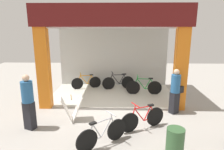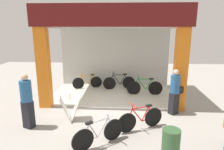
# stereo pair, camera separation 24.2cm
# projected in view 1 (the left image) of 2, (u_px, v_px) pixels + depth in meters

# --- Properties ---
(ground_plane) EXTENTS (19.38, 19.38, 0.00)m
(ground_plane) POSITION_uv_depth(u_px,v_px,m) (111.00, 108.00, 8.15)
(ground_plane) COLOR #9E9991
(ground_plane) RESTS_ON ground
(shop_facade) EXTENTS (5.89, 3.56, 3.96)m
(shop_facade) POSITION_uv_depth(u_px,v_px,m) (113.00, 50.00, 9.24)
(shop_facade) COLOR beige
(shop_facade) RESTS_ON ground
(bicycle_inside_0) EXTENTS (1.47, 0.53, 0.84)m
(bicycle_inside_0) POSITION_uv_depth(u_px,v_px,m) (86.00, 82.00, 10.53)
(bicycle_inside_0) COLOR black
(bicycle_inside_0) RESTS_ON ground
(bicycle_inside_1) EXTENTS (1.68, 0.46, 0.92)m
(bicycle_inside_1) POSITION_uv_depth(u_px,v_px,m) (144.00, 87.00, 9.62)
(bicycle_inside_1) COLOR black
(bicycle_inside_1) RESTS_ON ground
(bicycle_inside_2) EXTENTS (1.62, 0.48, 0.91)m
(bicycle_inside_2) POSITION_uv_depth(u_px,v_px,m) (118.00, 82.00, 10.44)
(bicycle_inside_2) COLOR black
(bicycle_inside_2) RESTS_ON ground
(bicycle_parked_0) EXTENTS (1.28, 1.04, 0.88)m
(bicycle_parked_0) POSITION_uv_depth(u_px,v_px,m) (102.00, 134.00, 5.54)
(bicycle_parked_0) COLOR black
(bicycle_parked_0) RESTS_ON ground
(bicycle_parked_1) EXTENTS (1.44, 0.78, 0.88)m
(bicycle_parked_1) POSITION_uv_depth(u_px,v_px,m) (143.00, 118.00, 6.45)
(bicycle_parked_1) COLOR black
(bicycle_parked_1) RESTS_ON ground
(sandwich_board_sign) EXTENTS (0.83, 0.67, 0.87)m
(sandwich_board_sign) POSITION_uv_depth(u_px,v_px,m) (72.00, 109.00, 6.99)
(sandwich_board_sign) COLOR silver
(sandwich_board_sign) RESTS_ON ground
(pedestrian_0) EXTENTS (0.47, 0.47, 1.78)m
(pedestrian_0) POSITION_uv_depth(u_px,v_px,m) (28.00, 101.00, 6.32)
(pedestrian_0) COLOR black
(pedestrian_0) RESTS_ON ground
(pedestrian_1) EXTENTS (0.61, 0.52, 1.69)m
(pedestrian_1) POSITION_uv_depth(u_px,v_px,m) (175.00, 91.00, 7.49)
(pedestrian_1) COLOR black
(pedestrian_1) RESTS_ON ground
(trash_bin) EXTENTS (0.44, 0.44, 0.78)m
(trash_bin) POSITION_uv_depth(u_px,v_px,m) (175.00, 143.00, 5.03)
(trash_bin) COLOR #335933
(trash_bin) RESTS_ON ground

